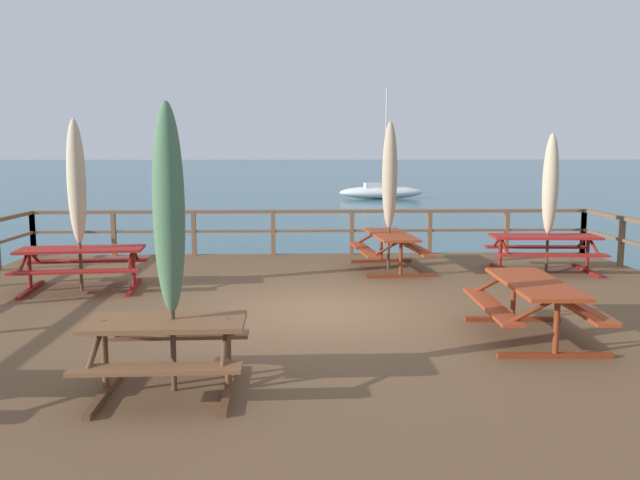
# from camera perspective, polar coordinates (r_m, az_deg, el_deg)

# --- Properties ---
(ground_plane) EXTENTS (600.00, 600.00, 0.00)m
(ground_plane) POSITION_cam_1_polar(r_m,az_deg,el_deg) (10.22, 0.19, -10.67)
(ground_plane) COLOR #2D5B6B
(wooden_deck) EXTENTS (13.65, 11.36, 0.79)m
(wooden_deck) POSITION_cam_1_polar(r_m,az_deg,el_deg) (10.10, 0.19, -8.53)
(wooden_deck) COLOR brown
(wooden_deck) RESTS_ON ground
(railing_waterside_far) EXTENTS (13.45, 0.10, 1.09)m
(railing_waterside_far) POSITION_cam_1_polar(r_m,az_deg,el_deg) (15.32, -0.67, 1.46)
(railing_waterside_far) COLOR brown
(railing_waterside_far) RESTS_ON wooden_deck
(picnic_table_back_left) EXTENTS (1.47, 2.10, 0.78)m
(picnic_table_back_left) POSITION_cam_1_polar(r_m,az_deg,el_deg) (8.90, 18.64, -4.84)
(picnic_table_back_left) COLOR #993819
(picnic_table_back_left) RESTS_ON wooden_deck
(picnic_table_mid_centre) EXTENTS (2.28, 1.60, 0.78)m
(picnic_table_mid_centre) POSITION_cam_1_polar(r_m,az_deg,el_deg) (12.13, -20.65, -1.62)
(picnic_table_mid_centre) COLOR maroon
(picnic_table_mid_centre) RESTS_ON wooden_deck
(picnic_table_mid_left) EXTENTS (1.57, 2.24, 0.78)m
(picnic_table_mid_left) POSITION_cam_1_polar(r_m,az_deg,el_deg) (13.46, 6.36, -0.27)
(picnic_table_mid_left) COLOR #993819
(picnic_table_mid_left) RESTS_ON wooden_deck
(picnic_table_front_right) EXTENTS (2.24, 1.52, 0.78)m
(picnic_table_front_right) POSITION_cam_1_polar(r_m,az_deg,el_deg) (13.89, 19.52, -0.42)
(picnic_table_front_right) COLOR maroon
(picnic_table_front_right) RESTS_ON wooden_deck
(picnic_table_mid_right) EXTENTS (1.63, 1.43, 0.78)m
(picnic_table_mid_right) POSITION_cam_1_polar(r_m,az_deg,el_deg) (6.75, -13.66, -8.78)
(picnic_table_mid_right) COLOR brown
(picnic_table_mid_right) RESTS_ON wooden_deck
(patio_umbrella_tall_back_left) EXTENTS (0.32, 0.32, 3.05)m
(patio_umbrella_tall_back_left) POSITION_cam_1_polar(r_m,az_deg,el_deg) (11.95, -21.06, 4.84)
(patio_umbrella_tall_back_left) COLOR #4C3828
(patio_umbrella_tall_back_left) RESTS_ON wooden_deck
(patio_umbrella_tall_back_right) EXTENTS (0.32, 0.32, 3.10)m
(patio_umbrella_tall_back_right) POSITION_cam_1_polar(r_m,az_deg,el_deg) (13.40, 6.28, 5.74)
(patio_umbrella_tall_back_right) COLOR #4C3828
(patio_umbrella_tall_back_right) RESTS_ON wooden_deck
(patio_umbrella_short_mid) EXTENTS (0.32, 0.32, 2.85)m
(patio_umbrella_short_mid) POSITION_cam_1_polar(r_m,az_deg,el_deg) (13.77, 20.01, 4.70)
(patio_umbrella_short_mid) COLOR #4C3828
(patio_umbrella_short_mid) RESTS_ON wooden_deck
(patio_umbrella_tall_mid_right) EXTENTS (0.32, 0.32, 2.96)m
(patio_umbrella_tall_mid_right) POSITION_cam_1_polar(r_m,az_deg,el_deg) (6.52, -13.44, 2.63)
(patio_umbrella_tall_mid_right) COLOR #4C3828
(patio_umbrella_tall_mid_right) RESTS_ON wooden_deck
(sailboat_distant) EXTENTS (6.08, 1.99, 7.72)m
(sailboat_distant) POSITION_cam_1_polar(r_m,az_deg,el_deg) (45.46, 5.50, 4.36)
(sailboat_distant) COLOR white
(sailboat_distant) RESTS_ON ground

